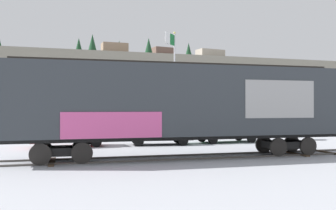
# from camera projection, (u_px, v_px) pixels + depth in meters

# --- Properties ---
(ground_plane) EXTENTS (260.00, 260.00, 0.00)m
(ground_plane) POSITION_uv_depth(u_px,v_px,m) (189.00, 158.00, 18.02)
(ground_plane) COLOR #B2B5BC
(track) EXTENTS (60.01, 4.26, 0.08)m
(track) POSITION_uv_depth(u_px,v_px,m) (184.00, 157.00, 17.94)
(track) COLOR #4C4742
(track) RESTS_ON ground_plane
(freight_car) EXTENTS (16.57, 3.73, 4.60)m
(freight_car) POSITION_uv_depth(u_px,v_px,m) (183.00, 103.00, 17.95)
(freight_car) COLOR #33383D
(freight_car) RESTS_ON ground_plane
(flagpole) EXTENTS (1.23, 1.28, 8.32)m
(flagpole) POSITION_uv_depth(u_px,v_px,m) (173.00, 68.00, 28.59)
(flagpole) COLOR silver
(flagpole) RESTS_ON ground_plane
(hillside) EXTENTS (129.24, 33.63, 18.82)m
(hillside) POSITION_uv_depth(u_px,v_px,m) (79.00, 89.00, 89.42)
(hillside) COLOR gray
(hillside) RESTS_ON ground_plane
(parked_car_red) EXTENTS (4.65, 2.14, 1.61)m
(parked_car_red) POSITION_uv_depth(u_px,v_px,m) (67.00, 134.00, 23.03)
(parked_car_red) COLOR #B21E1E
(parked_car_red) RESTS_ON ground_plane
(parked_car_black) EXTENTS (4.38, 2.32, 1.65)m
(parked_car_black) POSITION_uv_depth(u_px,v_px,m) (158.00, 132.00, 24.36)
(parked_car_black) COLOR black
(parked_car_black) RESTS_ON ground_plane
(parked_car_green) EXTENTS (4.43, 2.11, 1.62)m
(parked_car_green) POSITION_uv_depth(u_px,v_px,m) (226.00, 130.00, 26.06)
(parked_car_green) COLOR #1E5933
(parked_car_green) RESTS_ON ground_plane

